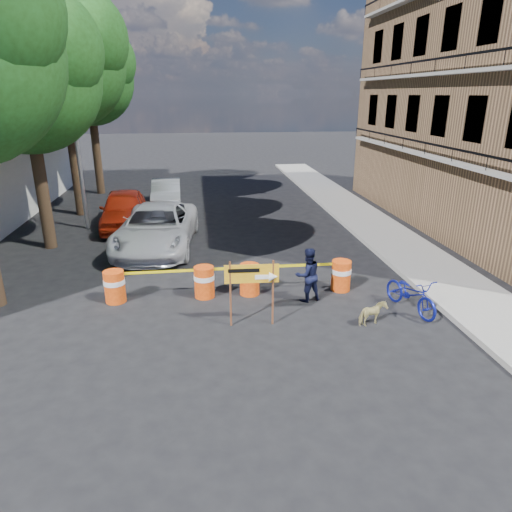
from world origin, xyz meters
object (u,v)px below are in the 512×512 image
object	(u,v)px
barrel_far_left	(115,286)
barrel_far_right	(341,275)
barrel_mid_right	(250,279)
barrel_mid_left	(204,281)
suv_white	(157,228)
sedan_silver	(166,193)
detour_sign	(258,279)
pedestrian	(308,275)
bicycle	(413,278)
sedan_red	(124,209)
dog	(373,314)

from	to	relation	value
barrel_far_left	barrel_far_right	size ratio (longest dim) A/B	1.00
barrel_mid_right	barrel_mid_left	bearing A→B (deg)	-178.87
barrel_mid_right	suv_white	size ratio (longest dim) A/B	0.16
barrel_mid_left	sedan_silver	xyz separation A→B (m)	(-1.66, 11.42, 0.20)
barrel_far_right	detour_sign	bearing A→B (deg)	-145.87
barrel_far_right	barrel_far_left	bearing A→B (deg)	179.82
barrel_far_left	pedestrian	bearing A→B (deg)	-6.43
barrel_mid_right	pedestrian	size ratio (longest dim) A/B	0.59
sedan_silver	barrel_mid_left	bearing A→B (deg)	-83.58
bicycle	sedan_red	size ratio (longest dim) A/B	0.41
barrel_far_left	detour_sign	xyz separation A→B (m)	(3.73, -1.84, 0.76)
detour_sign	suv_white	size ratio (longest dim) A/B	0.30
bicycle	suv_white	xyz separation A→B (m)	(-7.00, 6.15, -0.15)
barrel_mid_left	pedestrian	size ratio (longest dim) A/B	0.59
barrel_mid_left	barrel_far_left	bearing A→B (deg)	-179.82
detour_sign	sedan_red	distance (m)	10.58
barrel_far_right	dog	world-z (taller)	barrel_far_right
barrel_mid_right	pedestrian	distance (m)	1.68
barrel_mid_left	barrel_far_right	world-z (taller)	same
detour_sign	dog	bearing A→B (deg)	-5.00
detour_sign	sedan_red	world-z (taller)	detour_sign
barrel_far_left	dog	size ratio (longest dim) A/B	1.25
barrel_far_right	sedan_red	bearing A→B (deg)	132.95
barrel_far_left	bicycle	bearing A→B (deg)	-11.48
barrel_far_left	suv_white	size ratio (longest dim) A/B	0.16
detour_sign	bicycle	bearing A→B (deg)	6.32
bicycle	sedan_silver	bearing A→B (deg)	102.62
barrel_far_left	barrel_far_right	xyz separation A→B (m)	(6.42, -0.02, 0.00)
barrel_mid_left	dog	distance (m)	4.66
barrel_far_left	suv_white	bearing A→B (deg)	79.81
barrel_mid_left	suv_white	bearing A→B (deg)	109.71
barrel_far_right	pedestrian	distance (m)	1.31
barrel_mid_left	barrel_far_right	xyz separation A→B (m)	(3.97, -0.03, 0.00)
pedestrian	bicycle	distance (m)	2.74
barrel_far_right	barrel_mid_left	bearing A→B (deg)	179.59
barrel_far_left	sedan_red	world-z (taller)	sedan_red
barrel_mid_left	barrel_far_right	bearing A→B (deg)	-0.41
barrel_mid_left	pedestrian	world-z (taller)	pedestrian
pedestrian	sedan_silver	size ratio (longest dim) A/B	0.38
pedestrian	barrel_mid_right	bearing A→B (deg)	-38.35
barrel_far_right	sedan_red	size ratio (longest dim) A/B	0.20
detour_sign	pedestrian	size ratio (longest dim) A/B	1.11
barrel_far_left	barrel_mid_left	distance (m)	2.45
pedestrian	suv_white	xyz separation A→B (m)	(-4.45, 5.15, 0.03)
dog	sedan_red	xyz separation A→B (m)	(-7.33, 9.94, 0.48)
barrel_mid_left	suv_white	world-z (taller)	suv_white
sedan_silver	pedestrian	bearing A→B (deg)	-71.40
barrel_mid_right	sedan_silver	distance (m)	11.77
barrel_far_right	sedan_silver	world-z (taller)	sedan_silver
barrel_far_left	bicycle	size ratio (longest dim) A/B	0.48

